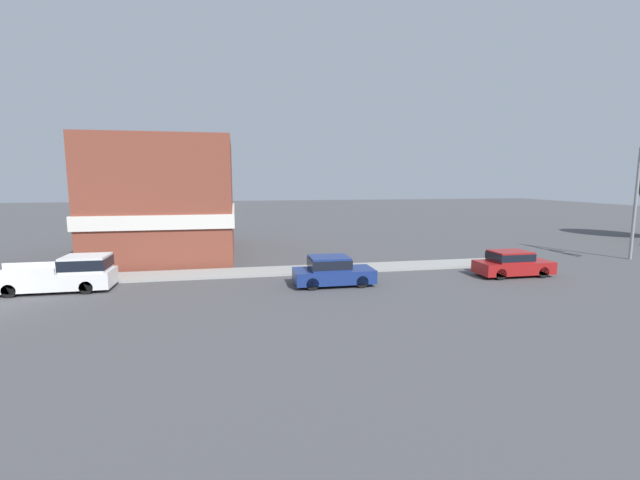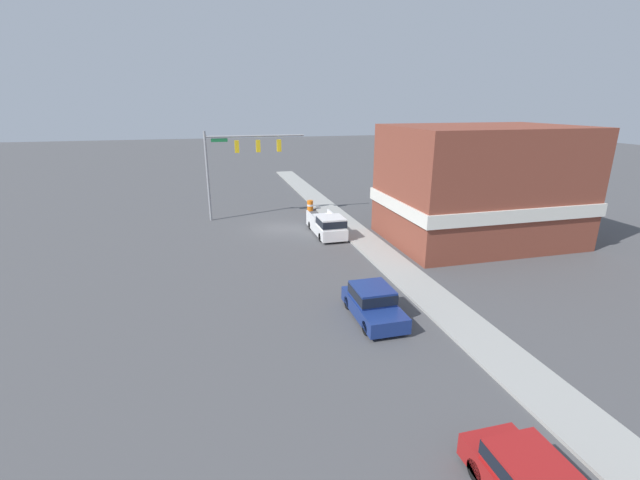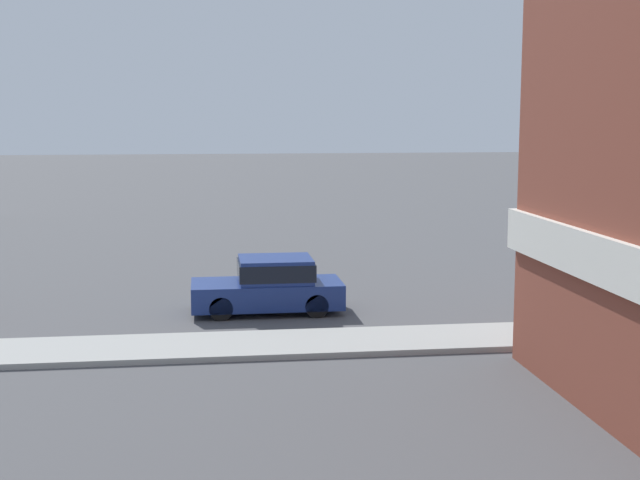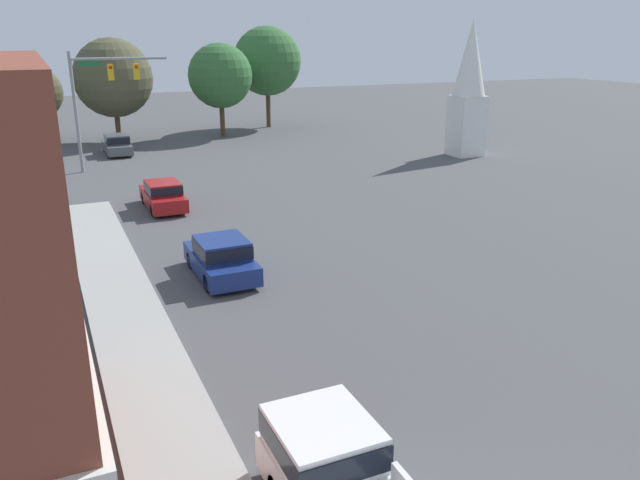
# 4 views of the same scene
# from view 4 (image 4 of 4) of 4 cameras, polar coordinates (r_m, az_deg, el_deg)

# --- Properties ---
(far_signal_assembly) EXTENTS (6.32, 0.49, 7.90)m
(far_signal_assembly) POSITION_cam_4_polar(r_m,az_deg,el_deg) (45.08, -19.33, 13.12)
(far_signal_assembly) COLOR gray
(far_signal_assembly) RESTS_ON ground
(car_lead) EXTENTS (1.94, 4.29, 1.58)m
(car_lead) POSITION_cam_4_polar(r_m,az_deg,el_deg) (24.14, -9.00, -1.52)
(car_lead) COLOR black
(car_lead) RESTS_ON ground
(car_distant) EXTENTS (1.83, 4.50, 1.56)m
(car_distant) POSITION_cam_4_polar(r_m,az_deg,el_deg) (51.62, -18.06, 8.34)
(car_distant) COLOR black
(car_distant) RESTS_ON ground
(car_second_ahead) EXTENTS (1.80, 4.43, 1.50)m
(car_second_ahead) POSITION_cam_4_polar(r_m,az_deg,el_deg) (34.42, -14.15, 4.05)
(car_second_ahead) COLOR black
(car_second_ahead) RESTS_ON ground
(church_steeple) EXTENTS (2.45, 2.45, 10.08)m
(church_steeple) POSITION_cam_4_polar(r_m,az_deg,el_deg) (49.52, 13.47, 13.57)
(church_steeple) COLOR white
(church_steeple) RESTS_ON ground
(backdrop_tree_left_mid) EXTENTS (4.47, 4.47, 6.42)m
(backdrop_tree_left_mid) POSITION_cam_4_polar(r_m,az_deg,el_deg) (60.12, -24.56, 12.14)
(backdrop_tree_left_mid) COLOR #4C3823
(backdrop_tree_left_mid) RESTS_ON ground
(backdrop_tree_center) EXTENTS (6.58, 6.58, 8.75)m
(backdrop_tree_center) POSITION_cam_4_polar(r_m,az_deg,el_deg) (57.05, -18.39, 13.89)
(backdrop_tree_center) COLOR #4C3823
(backdrop_tree_center) RESTS_ON ground
(backdrop_tree_right_mid) EXTENTS (5.72, 5.72, 8.29)m
(backdrop_tree_right_mid) POSITION_cam_4_polar(r_m,az_deg,el_deg) (58.31, -9.11, 14.60)
(backdrop_tree_right_mid) COLOR #4C3823
(backdrop_tree_right_mid) RESTS_ON ground
(backdrop_tree_right_far) EXTENTS (6.69, 6.69, 9.80)m
(backdrop_tree_right_far) POSITION_cam_4_polar(r_m,az_deg,el_deg) (64.08, -4.86, 15.98)
(backdrop_tree_right_far) COLOR #4C3823
(backdrop_tree_right_far) RESTS_ON ground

